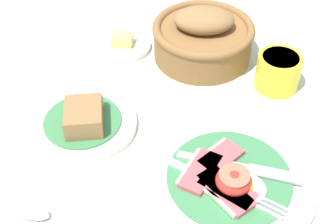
{
  "coord_description": "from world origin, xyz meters",
  "views": [
    {
      "loc": [
        0.12,
        -0.42,
        0.55
      ],
      "look_at": [
        -0.06,
        0.11,
        0.02
      ],
      "focal_mm": 50.0,
      "sensor_mm": 36.0,
      "label": 1
    }
  ],
  "objects_px": {
    "teaspoon_by_saucer": "(64,218)",
    "breakfast_plate": "(229,180)",
    "bread_basket": "(203,37)",
    "teaspoon_near_cup": "(44,216)",
    "butter_dish": "(123,45)",
    "sugar_cup": "(278,71)",
    "bread_plate": "(84,121)"
  },
  "relations": [
    {
      "from": "teaspoon_near_cup",
      "to": "teaspoon_by_saucer",
      "type": "bearing_deg",
      "value": -169.33
    },
    {
      "from": "teaspoon_near_cup",
      "to": "bread_plate",
      "type": "bearing_deg",
      "value": -81.9
    },
    {
      "from": "bread_basket",
      "to": "butter_dish",
      "type": "height_order",
      "value": "bread_basket"
    },
    {
      "from": "bread_basket",
      "to": "teaspoon_by_saucer",
      "type": "xyz_separation_m",
      "value": [
        -0.07,
        -0.43,
        -0.04
      ]
    },
    {
      "from": "bread_basket",
      "to": "teaspoon_near_cup",
      "type": "height_order",
      "value": "bread_basket"
    },
    {
      "from": "breakfast_plate",
      "to": "teaspoon_near_cup",
      "type": "xyz_separation_m",
      "value": [
        -0.23,
        -0.14,
        -0.01
      ]
    },
    {
      "from": "breakfast_plate",
      "to": "sugar_cup",
      "type": "height_order",
      "value": "sugar_cup"
    },
    {
      "from": "breakfast_plate",
      "to": "bread_plate",
      "type": "bearing_deg",
      "value": 171.45
    },
    {
      "from": "bread_plate",
      "to": "teaspoon_near_cup",
      "type": "xyz_separation_m",
      "value": [
        0.03,
        -0.18,
        -0.01
      ]
    },
    {
      "from": "teaspoon_near_cup",
      "to": "sugar_cup",
      "type": "bearing_deg",
      "value": -123.72
    },
    {
      "from": "bread_plate",
      "to": "bread_basket",
      "type": "height_order",
      "value": "bread_basket"
    },
    {
      "from": "bread_basket",
      "to": "teaspoon_near_cup",
      "type": "xyz_separation_m",
      "value": [
        -0.1,
        -0.43,
        -0.04
      ]
    },
    {
      "from": "teaspoon_by_saucer",
      "to": "sugar_cup",
      "type": "bearing_deg",
      "value": 80.51
    },
    {
      "from": "bread_plate",
      "to": "bread_basket",
      "type": "relative_size",
      "value": 0.92
    },
    {
      "from": "sugar_cup",
      "to": "teaspoon_near_cup",
      "type": "xyz_separation_m",
      "value": [
        -0.25,
        -0.39,
        -0.03
      ]
    },
    {
      "from": "breakfast_plate",
      "to": "bread_basket",
      "type": "relative_size",
      "value": 1.32
    },
    {
      "from": "butter_dish",
      "to": "sugar_cup",
      "type": "bearing_deg",
      "value": -2.89
    },
    {
      "from": "sugar_cup",
      "to": "teaspoon_by_saucer",
      "type": "distance_m",
      "value": 0.44
    },
    {
      "from": "breakfast_plate",
      "to": "bread_plate",
      "type": "distance_m",
      "value": 0.26
    },
    {
      "from": "butter_dish",
      "to": "teaspoon_near_cup",
      "type": "xyz_separation_m",
      "value": [
        0.05,
        -0.4,
        -0.0
      ]
    },
    {
      "from": "butter_dish",
      "to": "teaspoon_by_saucer",
      "type": "xyz_separation_m",
      "value": [
        0.08,
        -0.4,
        -0.0
      ]
    },
    {
      "from": "teaspoon_by_saucer",
      "to": "breakfast_plate",
      "type": "bearing_deg",
      "value": 55.0
    },
    {
      "from": "bread_basket",
      "to": "teaspoon_by_saucer",
      "type": "bearing_deg",
      "value": -99.89
    },
    {
      "from": "teaspoon_by_saucer",
      "to": "bread_basket",
      "type": "bearing_deg",
      "value": 101.16
    },
    {
      "from": "bread_plate",
      "to": "bread_basket",
      "type": "distance_m",
      "value": 0.29
    },
    {
      "from": "breakfast_plate",
      "to": "sugar_cup",
      "type": "relative_size",
      "value": 3.25
    },
    {
      "from": "sugar_cup",
      "to": "butter_dish",
      "type": "relative_size",
      "value": 0.71
    },
    {
      "from": "teaspoon_near_cup",
      "to": "butter_dish",
      "type": "bearing_deg",
      "value": -82.9
    },
    {
      "from": "teaspoon_by_saucer",
      "to": "butter_dish",
      "type": "bearing_deg",
      "value": 122.66
    },
    {
      "from": "sugar_cup",
      "to": "teaspoon_near_cup",
      "type": "bearing_deg",
      "value": -123.08
    },
    {
      "from": "sugar_cup",
      "to": "bread_basket",
      "type": "bearing_deg",
      "value": 164.15
    },
    {
      "from": "bread_basket",
      "to": "teaspoon_by_saucer",
      "type": "distance_m",
      "value": 0.43
    }
  ]
}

